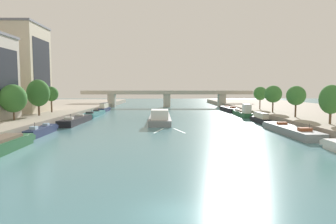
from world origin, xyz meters
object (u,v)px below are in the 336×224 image
at_px(moored_boat_left_gap_after, 105,108).
at_px(moored_boat_left_lone, 94,114).
at_px(moored_boat_left_near, 76,120).
at_px(bridge_far, 167,96).
at_px(moored_boat_right_near, 243,112).
at_px(barge_midriver, 160,117).
at_px(tree_left_second, 51,94).
at_px(tree_right_third, 273,94).
at_px(moored_boat_left_end, 42,131).
at_px(moored_boat_right_midway, 290,130).
at_px(tree_right_distant, 260,93).
at_px(tree_left_end_of_row, 38,93).
at_px(moored_boat_right_gap_after, 229,109).
at_px(tree_right_far, 331,99).
at_px(tree_left_third, 13,98).
at_px(tree_right_by_lamp, 296,96).
at_px(moored_boat_right_second, 260,118).

bearing_deg(moored_boat_left_gap_after, moored_boat_left_lone, -89.43).
distance_m(moored_boat_left_near, bridge_far, 58.16).
xyz_separation_m(moored_boat_left_lone, moored_boat_right_near, (40.69, -2.24, 0.50)).
bearing_deg(moored_boat_left_lone, bridge_far, 61.05).
relative_size(barge_midriver, tree_left_second, 3.65).
bearing_deg(tree_right_third, moored_boat_left_end, -153.28).
relative_size(moored_boat_right_midway, tree_left_second, 2.69).
xyz_separation_m(moored_boat_left_lone, tree_right_distant, (46.36, 1.08, 5.56)).
xyz_separation_m(moored_boat_left_end, tree_right_distant, (46.51, 34.06, 5.41)).
height_order(moored_boat_left_gap_after, tree_right_distant, tree_right_distant).
distance_m(barge_midriver, tree_left_end_of_row, 26.53).
relative_size(moored_boat_right_midway, bridge_far, 0.24).
distance_m(moored_boat_right_midway, tree_left_end_of_row, 50.01).
bearing_deg(moored_boat_right_midway, moored_boat_right_gap_after, 89.39).
relative_size(moored_boat_left_near, bridge_far, 0.23).
bearing_deg(tree_right_far, tree_left_third, 173.56).
xyz_separation_m(tree_right_by_lamp, bridge_far, (-25.70, 58.38, -1.71)).
height_order(barge_midriver, moored_boat_left_lone, barge_midriver).
relative_size(moored_boat_right_midway, tree_right_distant, 2.67).
distance_m(moored_boat_left_end, moored_boat_left_gap_after, 47.57).
bearing_deg(tree_right_by_lamp, moored_boat_right_second, 139.43).
bearing_deg(moored_boat_right_midway, moored_boat_right_near, 89.27).
bearing_deg(tree_left_third, bridge_far, 66.17).
height_order(moored_boat_left_end, tree_left_second, tree_left_second).
bearing_deg(moored_boat_right_midway, tree_right_by_lamp, 62.19).
height_order(barge_midriver, moored_boat_left_end, barge_midriver).
height_order(tree_right_far, tree_right_by_lamp, tree_right_far).
xyz_separation_m(tree_right_third, bridge_far, (-25.50, 46.66, -1.79)).
bearing_deg(tree_right_by_lamp, barge_midriver, 165.75).
bearing_deg(moored_boat_right_gap_after, tree_right_third, -78.39).
bearing_deg(moored_boat_right_second, moored_boat_left_lone, 157.50).
bearing_deg(tree_left_end_of_row, moored_boat_left_gap_after, 77.80).
xyz_separation_m(tree_left_end_of_row, tree_right_far, (53.68, -15.09, -0.81)).
relative_size(moored_boat_left_gap_after, moored_boat_right_gap_after, 0.66).
bearing_deg(moored_boat_left_gap_after, tree_right_distant, -16.20).
bearing_deg(moored_boat_right_gap_after, tree_left_second, -153.77).
bearing_deg(moored_boat_right_near, tree_right_third, -55.57).
xyz_separation_m(moored_boat_right_midway, tree_right_far, (6.21, -0.48, 5.07)).
distance_m(moored_boat_left_near, moored_boat_right_near, 42.95).
height_order(barge_midriver, moored_boat_right_gap_after, barge_midriver).
bearing_deg(tree_left_second, tree_right_third, -0.73).
distance_m(moored_boat_right_second, tree_right_distant, 19.49).
height_order(tree_left_end_of_row, tree_right_third, tree_left_end_of_row).
xyz_separation_m(tree_left_second, tree_right_far, (54.45, -23.84, -0.44)).
distance_m(moored_boat_left_end, tree_left_end_of_row, 17.65).
bearing_deg(moored_boat_right_midway, moored_boat_left_near, 159.60).
distance_m(moored_boat_left_lone, moored_boat_right_midway, 51.77).
bearing_deg(moored_boat_left_lone, tree_left_third, -106.11).
relative_size(moored_boat_left_gap_after, tree_right_far, 1.61).
relative_size(moored_boat_left_lone, moored_boat_right_gap_after, 1.05).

